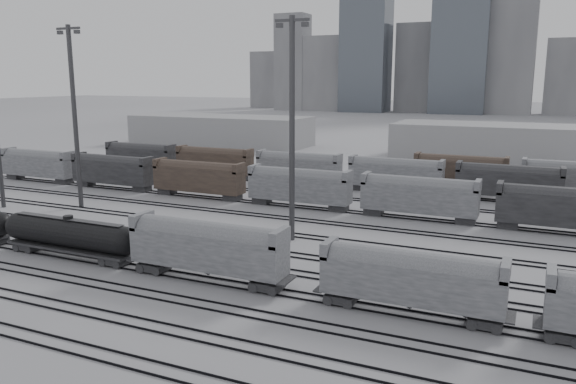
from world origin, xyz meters
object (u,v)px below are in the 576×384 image
at_px(tank_car_b, 69,234).
at_px(light_mast_c, 292,125).
at_px(hopper_car_a, 207,245).
at_px(hopper_car_b, 411,277).

relative_size(tank_car_b, light_mast_c, 0.69).
height_order(hopper_car_a, hopper_car_b, hopper_car_a).
bearing_deg(hopper_car_b, hopper_car_a, 180.00).
distance_m(tank_car_b, light_mast_c, 26.01).
bearing_deg(hopper_car_b, light_mast_c, 137.77).
relative_size(hopper_car_b, light_mast_c, 0.57).
relative_size(hopper_car_a, light_mast_c, 0.61).
distance_m(hopper_car_a, hopper_car_b, 18.39).
bearing_deg(light_mast_c, hopper_car_a, -95.85).
xyz_separation_m(hopper_car_a, light_mast_c, (1.57, 15.27, 9.74)).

